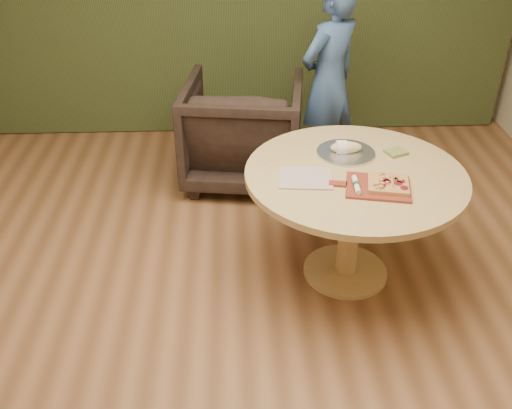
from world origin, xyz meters
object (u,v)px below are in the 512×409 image
(pedestal_table, at_px, (353,193))
(bread_roll, at_px, (345,147))
(pizza_paddle, at_px, (376,187))
(cutlery_roll, at_px, (356,185))
(serving_tray, at_px, (346,153))
(flatbread_pizza, at_px, (388,184))
(person_standing, at_px, (329,82))
(armchair, at_px, (243,126))

(pedestal_table, xyz_separation_m, bread_roll, (-0.03, 0.23, 0.18))
(pedestal_table, height_order, pizza_paddle, pizza_paddle)
(bread_roll, bearing_deg, cutlery_roll, -91.38)
(serving_tray, bearing_deg, flatbread_pizza, -68.78)
(pizza_paddle, relative_size, bread_roll, 2.43)
(cutlery_roll, distance_m, person_standing, 1.58)
(pizza_paddle, relative_size, cutlery_roll, 2.36)
(cutlery_roll, xyz_separation_m, serving_tray, (0.02, 0.42, -0.02))
(armchair, xyz_separation_m, person_standing, (0.67, 0.10, 0.32))
(pizza_paddle, bearing_deg, cutlery_roll, -163.97)
(flatbread_pizza, bearing_deg, serving_tray, 111.22)
(pizza_paddle, height_order, armchair, armchair)
(flatbread_pizza, relative_size, cutlery_roll, 1.31)
(serving_tray, distance_m, bread_roll, 0.04)
(person_standing, bearing_deg, bread_roll, 46.82)
(flatbread_pizza, height_order, person_standing, person_standing)
(flatbread_pizza, relative_size, bread_roll, 1.35)
(bread_roll, relative_size, armchair, 0.21)
(serving_tray, bearing_deg, armchair, 119.91)
(bread_roll, distance_m, person_standing, 1.15)
(cutlery_roll, bearing_deg, pizza_paddle, 7.43)
(bread_roll, distance_m, armchair, 1.26)
(pedestal_table, height_order, armchair, armchair)
(pedestal_table, xyz_separation_m, flatbread_pizza, (0.14, -0.19, 0.17))
(flatbread_pizza, relative_size, person_standing, 0.17)
(flatbread_pizza, height_order, serving_tray, flatbread_pizza)
(cutlery_roll, relative_size, bread_roll, 1.03)
(flatbread_pizza, xyz_separation_m, bread_roll, (-0.17, 0.42, 0.02))
(pedestal_table, bearing_deg, cutlery_roll, -100.85)
(pizza_paddle, height_order, serving_tray, serving_tray)
(pizza_paddle, height_order, flatbread_pizza, flatbread_pizza)
(flatbread_pizza, height_order, armchair, armchair)
(cutlery_roll, xyz_separation_m, person_standing, (0.09, 1.57, 0.00))
(pizza_paddle, bearing_deg, armchair, 127.20)
(pizza_paddle, relative_size, flatbread_pizza, 1.80)
(bread_roll, height_order, person_standing, person_standing)
(flatbread_pizza, xyz_separation_m, armchair, (-0.77, 1.47, -0.32))
(pedestal_table, relative_size, cutlery_roll, 6.48)
(cutlery_roll, bearing_deg, bread_roll, 91.71)
(pizza_paddle, height_order, cutlery_roll, cutlery_roll)
(serving_tray, bearing_deg, bread_roll, 180.00)
(armchair, bearing_deg, pizza_paddle, 123.20)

